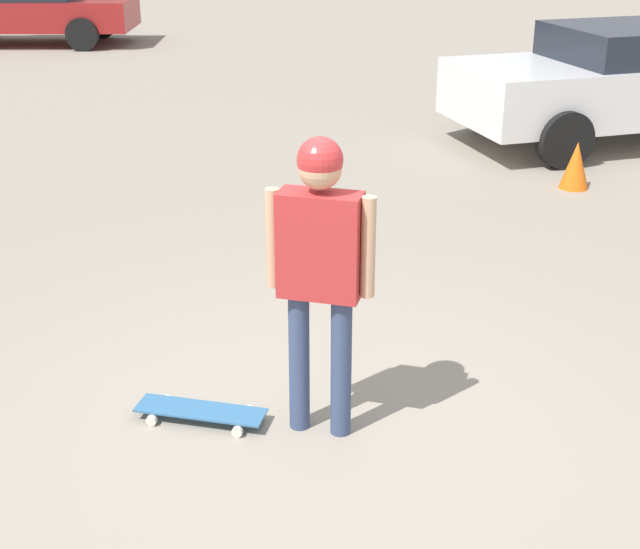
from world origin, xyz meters
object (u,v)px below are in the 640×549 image
object	(u,v)px
person	(320,254)
car_parked_far	(24,9)
car_parked_near	(625,81)
traffic_cone	(576,165)
skateboard	(201,411)

from	to	relation	value
person	car_parked_far	xyz separation A→B (m)	(14.54, -7.17, -0.40)
car_parked_near	traffic_cone	xyz separation A→B (m)	(-0.51, 2.28, -0.52)
person	skateboard	bearing A→B (deg)	-172.26
skateboard	traffic_cone	xyz separation A→B (m)	(0.43, -5.82, 0.19)
car_parked_far	traffic_cone	bearing A→B (deg)	131.38
car_parked_near	car_parked_far	bearing A→B (deg)	-55.84
traffic_cone	skateboard	bearing A→B (deg)	94.24
car_parked_far	skateboard	bearing A→B (deg)	110.24
skateboard	traffic_cone	distance (m)	5.84
skateboard	car_parked_near	bearing A→B (deg)	-111.26
traffic_cone	car_parked_near	bearing A→B (deg)	-77.41
person	skateboard	xyz separation A→B (m)	(0.61, 0.41, -1.07)
car_parked_far	traffic_cone	size ratio (longest dim) A/B	9.04
person	car_parked_far	size ratio (longest dim) A/B	0.38
person	car_parked_near	size ratio (longest dim) A/B	0.38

